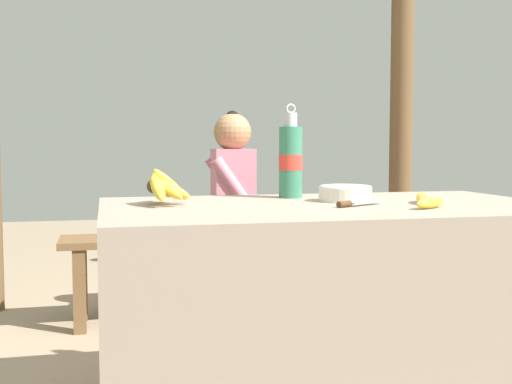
{
  "coord_description": "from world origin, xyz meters",
  "views": [
    {
      "loc": [
        -0.72,
        -1.96,
        0.92
      ],
      "look_at": [
        -0.24,
        0.05,
        0.76
      ],
      "focal_mm": 45.0,
      "sensor_mm": 36.0,
      "label": 1
    }
  ],
  "objects_px": {
    "banana_bunch_ripe": "(162,187)",
    "knife": "(355,203)",
    "wooden_bench": "(223,247)",
    "banana_bunch_green": "(140,227)",
    "support_post_far": "(401,113)",
    "loose_banana_front": "(430,203)",
    "seated_vendor": "(223,198)",
    "water_bottle": "(291,160)",
    "loose_banana_side": "(422,198)",
    "serving_bowl": "(345,193)"
  },
  "relations": [
    {
      "from": "banana_bunch_green",
      "to": "wooden_bench",
      "type": "bearing_deg",
      "value": 0.24
    },
    {
      "from": "banana_bunch_ripe",
      "to": "serving_bowl",
      "type": "distance_m",
      "value": 0.62
    },
    {
      "from": "banana_bunch_ripe",
      "to": "knife",
      "type": "relative_size",
      "value": 1.47
    },
    {
      "from": "loose_banana_front",
      "to": "seated_vendor",
      "type": "height_order",
      "value": "seated_vendor"
    },
    {
      "from": "knife",
      "to": "wooden_bench",
      "type": "bearing_deg",
      "value": 66.11
    },
    {
      "from": "water_bottle",
      "to": "loose_banana_side",
      "type": "bearing_deg",
      "value": -40.01
    },
    {
      "from": "knife",
      "to": "banana_bunch_green",
      "type": "bearing_deg",
      "value": 82.12
    },
    {
      "from": "loose_banana_front",
      "to": "wooden_bench",
      "type": "height_order",
      "value": "loose_banana_front"
    },
    {
      "from": "loose_banana_front",
      "to": "water_bottle",
      "type": "bearing_deg",
      "value": 122.79
    },
    {
      "from": "loose_banana_front",
      "to": "knife",
      "type": "xyz_separation_m",
      "value": [
        -0.2,
        0.11,
        -0.01
      ]
    },
    {
      "from": "loose_banana_front",
      "to": "banana_bunch_green",
      "type": "distance_m",
      "value": 1.74
    },
    {
      "from": "banana_bunch_ripe",
      "to": "water_bottle",
      "type": "bearing_deg",
      "value": 19.06
    },
    {
      "from": "wooden_bench",
      "to": "banana_bunch_green",
      "type": "height_order",
      "value": "banana_bunch_green"
    },
    {
      "from": "loose_banana_side",
      "to": "seated_vendor",
      "type": "distance_m",
      "value": 1.41
    },
    {
      "from": "serving_bowl",
      "to": "loose_banana_front",
      "type": "bearing_deg",
      "value": -61.18
    },
    {
      "from": "banana_bunch_ripe",
      "to": "wooden_bench",
      "type": "distance_m",
      "value": 1.36
    },
    {
      "from": "loose_banana_front",
      "to": "support_post_far",
      "type": "bearing_deg",
      "value": 66.41
    },
    {
      "from": "seated_vendor",
      "to": "banana_bunch_green",
      "type": "bearing_deg",
      "value": 0.6
    },
    {
      "from": "seated_vendor",
      "to": "loose_banana_front",
      "type": "bearing_deg",
      "value": 107.78
    },
    {
      "from": "loose_banana_side",
      "to": "serving_bowl",
      "type": "bearing_deg",
      "value": 150.24
    },
    {
      "from": "loose_banana_front",
      "to": "support_post_far",
      "type": "distance_m",
      "value": 2.18
    },
    {
      "from": "seated_vendor",
      "to": "wooden_bench",
      "type": "bearing_deg",
      "value": -88.54
    },
    {
      "from": "knife",
      "to": "wooden_bench",
      "type": "height_order",
      "value": "knife"
    },
    {
      "from": "serving_bowl",
      "to": "support_post_far",
      "type": "bearing_deg",
      "value": 58.68
    },
    {
      "from": "serving_bowl",
      "to": "water_bottle",
      "type": "height_order",
      "value": "water_bottle"
    },
    {
      "from": "banana_bunch_green",
      "to": "support_post_far",
      "type": "distance_m",
      "value": 1.81
    },
    {
      "from": "loose_banana_front",
      "to": "seated_vendor",
      "type": "relative_size",
      "value": 0.14
    },
    {
      "from": "banana_bunch_ripe",
      "to": "banana_bunch_green",
      "type": "relative_size",
      "value": 1.08
    },
    {
      "from": "banana_bunch_green",
      "to": "support_post_far",
      "type": "xyz_separation_m",
      "value": [
        1.65,
        0.44,
        0.62
      ]
    },
    {
      "from": "water_bottle",
      "to": "loose_banana_front",
      "type": "relative_size",
      "value": 2.29
    },
    {
      "from": "banana_bunch_ripe",
      "to": "seated_vendor",
      "type": "bearing_deg",
      "value": 70.82
    },
    {
      "from": "serving_bowl",
      "to": "support_post_far",
      "type": "height_order",
      "value": "support_post_far"
    },
    {
      "from": "wooden_bench",
      "to": "water_bottle",
      "type": "bearing_deg",
      "value": -86.83
    },
    {
      "from": "banana_bunch_green",
      "to": "support_post_far",
      "type": "bearing_deg",
      "value": 14.96
    },
    {
      "from": "banana_bunch_ripe",
      "to": "loose_banana_front",
      "type": "distance_m",
      "value": 0.84
    },
    {
      "from": "loose_banana_front",
      "to": "seated_vendor",
      "type": "bearing_deg",
      "value": 103.59
    },
    {
      "from": "banana_bunch_ripe",
      "to": "loose_banana_side",
      "type": "xyz_separation_m",
      "value": [
        0.84,
        -0.14,
        -0.04
      ]
    },
    {
      "from": "seated_vendor",
      "to": "support_post_far",
      "type": "xyz_separation_m",
      "value": [
        1.22,
        0.47,
        0.47
      ]
    },
    {
      "from": "loose_banana_front",
      "to": "knife",
      "type": "distance_m",
      "value": 0.23
    },
    {
      "from": "seated_vendor",
      "to": "serving_bowl",
      "type": "bearing_deg",
      "value": 103.68
    },
    {
      "from": "banana_bunch_ripe",
      "to": "support_post_far",
      "type": "bearing_deg",
      "value": 45.43
    },
    {
      "from": "water_bottle",
      "to": "knife",
      "type": "xyz_separation_m",
      "value": [
        0.1,
        -0.36,
        -0.13
      ]
    },
    {
      "from": "support_post_far",
      "to": "loose_banana_front",
      "type": "bearing_deg",
      "value": -113.59
    },
    {
      "from": "knife",
      "to": "seated_vendor",
      "type": "distance_m",
      "value": 1.4
    },
    {
      "from": "serving_bowl",
      "to": "banana_bunch_green",
      "type": "bearing_deg",
      "value": 116.87
    },
    {
      "from": "support_post_far",
      "to": "banana_bunch_green",
      "type": "bearing_deg",
      "value": -165.04
    },
    {
      "from": "support_post_far",
      "to": "knife",
      "type": "bearing_deg",
      "value": -119.69
    },
    {
      "from": "banana_bunch_ripe",
      "to": "banana_bunch_green",
      "type": "distance_m",
      "value": 1.26
    },
    {
      "from": "serving_bowl",
      "to": "loose_banana_front",
      "type": "height_order",
      "value": "serving_bowl"
    },
    {
      "from": "wooden_bench",
      "to": "knife",
      "type": "bearing_deg",
      "value": -83.46
    }
  ]
}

